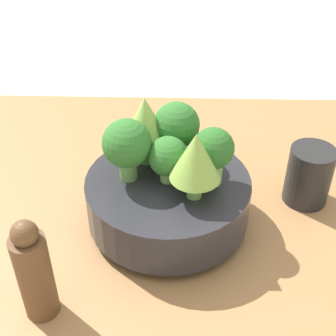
% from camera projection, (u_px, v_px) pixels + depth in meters
% --- Properties ---
extents(ground_plane, '(6.00, 6.00, 0.00)m').
position_uv_depth(ground_plane, '(146.00, 252.00, 0.70)').
color(ground_plane, beige).
extents(table, '(1.10, 0.80, 0.05)m').
position_uv_depth(table, '(146.00, 241.00, 0.69)').
color(table, '#9E7042').
rests_on(table, ground_plane).
extents(bowl, '(0.23, 0.23, 0.08)m').
position_uv_depth(bowl, '(168.00, 199.00, 0.66)').
color(bowl, '#28282D').
rests_on(bowl, table).
extents(broccoli_floret_left, '(0.06, 0.06, 0.08)m').
position_uv_depth(broccoli_floret_left, '(213.00, 152.00, 0.60)').
color(broccoli_floret_left, '#7AB256').
rests_on(broccoli_floret_left, bowl).
extents(broccoli_floret_right, '(0.07, 0.07, 0.09)m').
position_uv_depth(broccoli_floret_right, '(127.00, 145.00, 0.61)').
color(broccoli_floret_right, '#609347').
rests_on(broccoli_floret_right, bowl).
extents(romanesco_piece_near, '(0.07, 0.07, 0.10)m').
position_uv_depth(romanesco_piece_near, '(149.00, 123.00, 0.63)').
color(romanesco_piece_near, '#609347').
rests_on(romanesco_piece_near, bowl).
extents(broccoli_floret_front, '(0.06, 0.06, 0.09)m').
position_uv_depth(broccoli_floret_front, '(177.00, 127.00, 0.64)').
color(broccoli_floret_front, '#7AB256').
rests_on(broccoli_floret_front, bowl).
extents(broccoli_floret_center, '(0.05, 0.05, 0.07)m').
position_uv_depth(broccoli_floret_center, '(168.00, 157.00, 0.61)').
color(broccoli_floret_center, '#7AB256').
rests_on(broccoli_floret_center, bowl).
extents(romanesco_piece_far, '(0.06, 0.06, 0.10)m').
position_uv_depth(romanesco_piece_far, '(196.00, 158.00, 0.57)').
color(romanesco_piece_far, '#6BA34C').
rests_on(romanesco_piece_far, bowl).
extents(cup, '(0.07, 0.07, 0.09)m').
position_uv_depth(cup, '(309.00, 175.00, 0.70)').
color(cup, black).
rests_on(cup, table).
extents(pepper_mill, '(0.04, 0.04, 0.14)m').
position_uv_depth(pepper_mill, '(34.00, 272.00, 0.52)').
color(pepper_mill, brown).
rests_on(pepper_mill, table).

